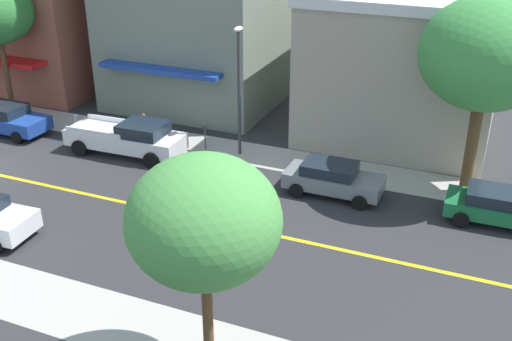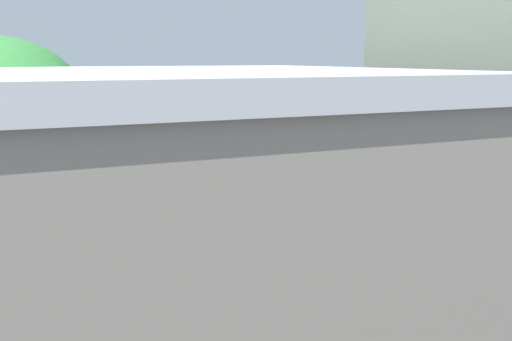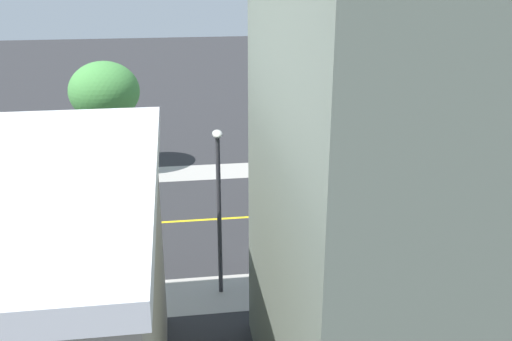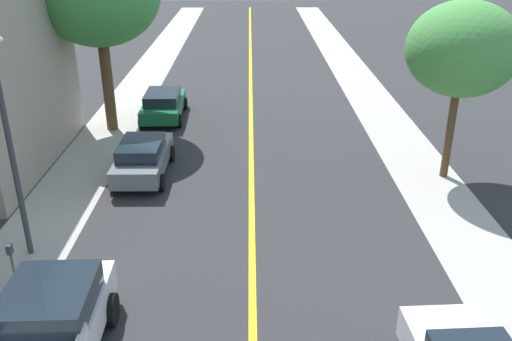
# 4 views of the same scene
# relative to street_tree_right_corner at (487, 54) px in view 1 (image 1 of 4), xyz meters

# --- Properties ---
(sidewalk_left) EXTENTS (2.58, 126.00, 0.01)m
(sidewalk_left) POSITION_rel_street_tree_right_corner_xyz_m (-0.12, -21.03, -6.16)
(sidewalk_left) COLOR #ADA8A0
(sidewalk_left) RESTS_ON ground
(tan_rowhouse) EXTENTS (10.98, 9.62, 7.57)m
(tan_rowhouse) POSITION_rel_street_tree_right_corner_xyz_m (-6.81, -4.09, -2.36)
(tan_rowhouse) COLOR #A39989
(tan_rowhouse) RESTS_ON ground
(street_tree_right_corner) EXTENTS (5.39, 5.39, 8.49)m
(street_tree_right_corner) POSITION_rel_street_tree_right_corner_xyz_m (0.00, 0.00, 0.00)
(street_tree_right_corner) COLOR brown
(street_tree_right_corner) RESTS_ON ground
(street_tree_left_far) EXTENTS (3.94, 3.94, 6.55)m
(street_tree_left_far) POSITION_rel_street_tree_right_corner_xyz_m (13.97, -5.50, -1.30)
(street_tree_left_far) COLOR brown
(street_tree_left_far) RESTS_ON ground
(fire_hydrant) EXTENTS (0.44, 0.24, 0.85)m
(fire_hydrant) POSITION_rel_street_tree_right_corner_xyz_m (0.43, -20.35, -5.74)
(fire_hydrant) COLOR silver
(fire_hydrant) RESTS_ON ground
(parking_meter) EXTENTS (0.12, 0.18, 1.36)m
(parking_meter) POSITION_rel_street_tree_right_corner_xyz_m (0.33, -12.54, -5.26)
(parking_meter) COLOR #4C4C51
(parking_meter) RESTS_ON ground
(street_lamp) EXTENTS (0.70, 0.36, 6.34)m
(street_lamp) POSITION_rel_street_tree_right_corner_xyz_m (0.04, -10.77, -2.23)
(street_lamp) COLOR #38383D
(street_lamp) RESTS_ON ground
(blue_sedan_left_curb) EXTENTS (2.26, 4.82, 1.56)m
(blue_sedan_left_curb) POSITION_rel_street_tree_right_corner_xyz_m (2.27, -23.51, -5.35)
(blue_sedan_left_curb) COLOR #1E429E
(blue_sedan_left_curb) RESTS_ON ground
(green_sedan_left_curb) EXTENTS (2.06, 4.29, 1.40)m
(green_sedan_left_curb) POSITION_rel_street_tree_right_corner_xyz_m (2.24, 1.49, -5.42)
(green_sedan_left_curb) COLOR #196638
(green_sedan_left_curb) RESTS_ON ground
(grey_sedan_left_curb) EXTENTS (1.97, 4.21, 1.44)m
(grey_sedan_left_curb) POSITION_rel_street_tree_right_corner_xyz_m (2.43, -5.32, -5.40)
(grey_sedan_left_curb) COLOR slate
(grey_sedan_left_curb) RESTS_ON ground
(white_pickup_truck) EXTENTS (2.41, 6.01, 1.77)m
(white_pickup_truck) POSITION_rel_street_tree_right_corner_xyz_m (2.20, -15.81, -5.26)
(white_pickup_truck) COLOR silver
(white_pickup_truck) RESTS_ON ground
(pedestrian_teal_shirt) EXTENTS (0.39, 0.39, 1.57)m
(pedestrian_teal_shirt) POSITION_rel_street_tree_right_corner_xyz_m (0.59, -15.91, -5.34)
(pedestrian_teal_shirt) COLOR #33384C
(pedestrian_teal_shirt) RESTS_ON ground
(small_dog) EXTENTS (0.56, 0.67, 0.54)m
(small_dog) POSITION_rel_street_tree_right_corner_xyz_m (0.33, -17.03, -5.81)
(small_dog) COLOR silver
(small_dog) RESTS_ON ground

